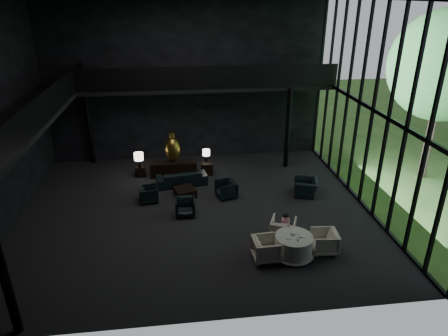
{
  "coord_description": "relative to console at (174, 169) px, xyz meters",
  "views": [
    {
      "loc": [
        -0.61,
        -14.18,
        8.14
      ],
      "look_at": [
        1.2,
        0.5,
        1.62
      ],
      "focal_mm": 32.0,
      "sensor_mm": 36.0,
      "label": 1
    }
  ],
  "objects": [
    {
      "name": "bronze_urn",
      "position": [
        -0.0,
        0.23,
        0.96
      ],
      "size": [
        0.76,
        0.76,
        1.42
      ],
      "color": "#A16825",
      "rests_on": "console"
    },
    {
      "name": "lounge_armchair_west",
      "position": [
        -1.06,
        -2.46,
        0.02
      ],
      "size": [
        0.78,
        0.82,
        0.74
      ],
      "primitive_type": "imported",
      "rotation": [
        0.0,
        0.0,
        1.73
      ],
      "color": "black",
      "rests_on": "floor"
    },
    {
      "name": "railing_left",
      "position": [
        -4.14,
        -3.51,
        4.25
      ],
      "size": [
        0.06,
        12.0,
        1.0
      ],
      "primitive_type": "cube",
      "color": "black",
      "rests_on": "mezzanine_left"
    },
    {
      "name": "window_armchair",
      "position": [
        5.71,
        -2.64,
        0.12
      ],
      "size": [
        0.98,
        1.24,
        0.96
      ],
      "primitive_type": "imported",
      "rotation": [
        0.0,
        0.0,
        -1.84
      ],
      "color": "black",
      "rests_on": "floor"
    },
    {
      "name": "table_lamp_right",
      "position": [
        1.6,
        0.21,
        0.67
      ],
      "size": [
        0.36,
        0.36,
        0.61
      ],
      "color": "black",
      "rests_on": "side_table_right"
    },
    {
      "name": "child",
      "position": [
        3.89,
        -5.97,
        0.4
      ],
      "size": [
        0.29,
        0.29,
        0.62
      ],
      "rotation": [
        0.0,
        0.0,
        3.14
      ],
      "color": "#C27B8D",
      "rests_on": "dining_chair_north"
    },
    {
      "name": "column_nw",
      "position": [
        -4.14,
        2.19,
        1.65
      ],
      "size": [
        0.24,
        0.24,
        4.0
      ],
      "primitive_type": "cylinder",
      "color": "black",
      "rests_on": "floor"
    },
    {
      "name": "side_table_left",
      "position": [
        -1.6,
        0.21,
        -0.1
      ],
      "size": [
        0.46,
        0.46,
        0.51
      ],
      "primitive_type": "cube",
      "color": "black",
      "rests_on": "floor"
    },
    {
      "name": "mezzanine_back",
      "position": [
        1.86,
        1.49,
        3.65
      ],
      "size": [
        12.0,
        2.0,
        0.25
      ],
      "primitive_type": "cube",
      "color": "black",
      "rests_on": "wall_back"
    },
    {
      "name": "floor",
      "position": [
        0.86,
        -3.51,
        -0.35
      ],
      "size": [
        14.0,
        12.0,
        0.02
      ],
      "primitive_type": "cube",
      "color": "black",
      "rests_on": "ground"
    },
    {
      "name": "dining_chair_west",
      "position": [
        2.97,
        -6.99,
        0.13
      ],
      "size": [
        0.93,
        0.98,
        0.97
      ],
      "primitive_type": "imported",
      "rotation": [
        0.0,
        0.0,
        1.62
      ],
      "color": "beige",
      "rests_on": "floor"
    },
    {
      "name": "tree_near",
      "position": [
        11.86,
        -1.51,
        4.88
      ],
      "size": [
        4.8,
        4.8,
        7.65
      ],
      "color": "#382D23",
      "rests_on": "garden_ground"
    },
    {
      "name": "plate_b",
      "position": [
        4.12,
        -6.69,
        0.4
      ],
      "size": [
        0.25,
        0.25,
        0.02
      ],
      "primitive_type": "cylinder",
      "rotation": [
        0.0,
        0.0,
        -0.05
      ],
      "color": "white",
      "rests_on": "dining_table"
    },
    {
      "name": "wall_front",
      "position": [
        0.86,
        -9.51,
        3.65
      ],
      "size": [
        14.0,
        0.04,
        8.0
      ],
      "primitive_type": "cube",
      "color": "black",
      "rests_on": "ground"
    },
    {
      "name": "table_lamp_left",
      "position": [
        -1.6,
        0.07,
        0.68
      ],
      "size": [
        0.44,
        0.44,
        0.74
      ],
      "color": "black",
      "rests_on": "side_table_left"
    },
    {
      "name": "sofa",
      "position": [
        0.36,
        -0.98,
        0.14
      ],
      "size": [
        2.59,
        1.09,
        0.98
      ],
      "primitive_type": "imported",
      "rotation": [
        0.0,
        0.0,
        3.29
      ],
      "color": "black",
      "rests_on": "floor"
    },
    {
      "name": "dining_chair_east",
      "position": [
        5.03,
        -6.82,
        0.12
      ],
      "size": [
        0.94,
        0.99,
        0.95
      ],
      "primitive_type": "imported",
      "rotation": [
        0.0,
        0.0,
        -1.66
      ],
      "color": "beige",
      "rests_on": "floor"
    },
    {
      "name": "plate_a",
      "position": [
        3.72,
        -6.98,
        0.4
      ],
      "size": [
        0.29,
        0.29,
        0.01
      ],
      "primitive_type": "cylinder",
      "rotation": [
        0.0,
        0.0,
        0.38
      ],
      "color": "white",
      "rests_on": "dining_table"
    },
    {
      "name": "coffee_cup",
      "position": [
        4.1,
        -7.01,
        0.44
      ],
      "size": [
        0.1,
        0.1,
        0.06
      ],
      "primitive_type": "cylinder",
      "rotation": [
        0.0,
        0.0,
        -0.37
      ],
      "color": "white",
      "rests_on": "saucer"
    },
    {
      "name": "lounge_armchair_east",
      "position": [
        2.23,
        -2.46,
        0.08
      ],
      "size": [
        0.97,
        1.01,
        0.87
      ],
      "primitive_type": "imported",
      "rotation": [
        0.0,
        0.0,
        -1.32
      ],
      "color": "black",
      "rests_on": "floor"
    },
    {
      "name": "column_ne",
      "position": [
        5.66,
        0.49,
        1.65
      ],
      "size": [
        0.24,
        0.24,
        4.0
      ],
      "primitive_type": "cylinder",
      "color": "black",
      "rests_on": "floor"
    },
    {
      "name": "side_table_right",
      "position": [
        1.6,
        0.04,
        -0.06
      ],
      "size": [
        0.54,
        0.54,
        0.59
      ],
      "primitive_type": "cube",
      "color": "black",
      "rests_on": "floor"
    },
    {
      "name": "column_sw",
      "position": [
        -4.14,
        -9.21,
        1.65
      ],
      "size": [
        0.24,
        0.24,
        4.0
      ],
      "primitive_type": "cylinder",
      "color": "black",
      "rests_on": "floor"
    },
    {
      "name": "dining_chair_north",
      "position": [
        3.84,
        -5.87,
        0.13
      ],
      "size": [
        1.21,
        1.18,
        0.97
      ],
      "primitive_type": "imported",
      "rotation": [
        0.0,
        0.0,
        2.74
      ],
      "color": "silver",
      "rests_on": "floor"
    },
    {
      "name": "cream_pot",
      "position": [
        3.97,
        -7.17,
        0.43
      ],
      "size": [
        0.07,
        0.07,
        0.07
      ],
      "primitive_type": "cylinder",
      "rotation": [
        0.0,
        0.0,
        -0.33
      ],
      "color": "#99999E",
      "rests_on": "dining_table"
    },
    {
      "name": "saucer",
      "position": [
        4.22,
        -6.95,
        0.4
      ],
      "size": [
        0.19,
        0.19,
        0.01
      ],
      "primitive_type": "cylinder",
      "rotation": [
        0.0,
        0.0,
        -0.38
      ],
      "color": "white",
      "rests_on": "dining_table"
    },
    {
      "name": "lounge_armchair_south",
      "position": [
        0.43,
        -3.78,
        0.03
      ],
      "size": [
        0.77,
        0.73,
        0.77
      ],
      "primitive_type": "imported",
      "rotation": [
        0.0,
        0.0,
        -0.03
      ],
      "color": "black",
      "rests_on": "floor"
    },
    {
      "name": "railing_back",
      "position": [
        1.86,
        0.49,
        4.25
      ],
      "size": [
        12.0,
        0.06,
        1.0
      ],
      "primitive_type": "cube",
      "color": "black",
      "rests_on": "mezzanine_back"
    },
    {
      "name": "mezzanine_left",
      "position": [
        -5.14,
        -3.51,
        3.65
      ],
      "size": [
        2.0,
        12.0,
        0.25
      ],
      "primitive_type": "cube",
      "color": "black",
      "rests_on": "wall_left"
    },
    {
      "name": "coffee_table",
      "position": [
        0.46,
        -2.15,
        -0.17
      ],
      "size": [
        1.04,
        1.04,
        0.37
      ],
      "primitive_type": "cube",
      "rotation": [
        0.0,
        0.0,
        0.3
      ],
      "color": "black",
      "rests_on": "floor"
    },
    {
      "name": "console",
      "position": [
        0.0,
        0.0,
        0.0
      ],
      "size": [
        2.22,
        0.5,
        0.71
      ],
      "primitive_type": "cube",
      "color": "black",
      "rests_on": "floor"
    },
    {
      "name": "dining_table",
      "position": [
        3.93,
        -6.9,
        -0.03
      ],
      "size": [
        1.43,
        1.43,
        0.75
      ],
      "color": "white",
      "rests_on": "floor"
    },
    {
      "name": "cereal_bowl",
      "position": [
        3.91,
        -6.79,
        0.44
      ],
      "size": [
        0.17,
        0.17,
        0.09
      ],
      "primitive_type": "ellipsoid",
      "color": "white",
      "rests_on": "dining_table"
    },
    {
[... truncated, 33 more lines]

